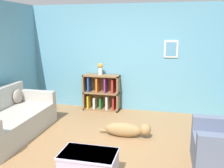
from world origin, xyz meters
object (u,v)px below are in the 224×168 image
bookshelf (102,93)px  vase (100,68)px  dog (127,130)px  couch (8,121)px  coffee_table (89,165)px

bookshelf → vase: 0.64m
dog → vase: (-0.93, 1.46, 0.92)m
couch → bookshelf: 2.36m
coffee_table → vase: vase is taller
couch → coffee_table: couch is taller
couch → dog: size_ratio=1.93×
bookshelf → coffee_table: 3.03m
dog → vase: bearing=122.4°
couch → coffee_table: size_ratio=2.60×
coffee_table → bookshelf: bearing=102.1°
coffee_table → couch: bearing=152.9°
couch → bookshelf: (1.31, 1.96, 0.12)m
coffee_table → vase: size_ratio=2.59×
couch → vase: size_ratio=6.72×
vase → coffee_table: bearing=-77.5°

